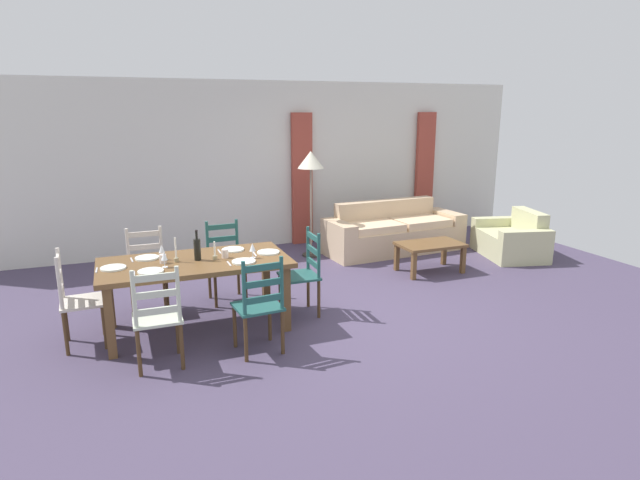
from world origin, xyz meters
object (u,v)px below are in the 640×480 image
Objects in this scene: coffee_cup_secondary at (163,259)px; wine_glass_near_right at (252,248)px; dining_chair_near_right at (259,305)px; dining_chair_head_east at (303,273)px; dining_table at (195,269)px; dining_chair_head_west at (76,300)px; standing_lamp at (311,166)px; armchair_upholstered at (514,240)px; dining_chair_far_right at (225,262)px; dining_chair_far_left at (147,271)px; wine_glass_near_left at (164,256)px; wine_glass_far_left at (162,249)px; coffee_table at (430,248)px; couch at (392,233)px; wine_bottle at (197,249)px; dining_chair_near_left at (157,317)px; coffee_cup_primary at (225,254)px.

wine_glass_near_right is at bearing -9.72° from coffee_cup_secondary.
dining_chair_near_right is 1.00× the size of dining_chair_head_east.
dining_chair_head_west is at bearing 179.38° from dining_table.
dining_chair_head_west is 4.04m from standing_lamp.
dining_chair_far_right is at bearing -176.45° from armchair_upholstered.
dining_chair_far_right is 1.00× the size of dining_chair_head_west.
dining_chair_far_left is 0.95m from wine_glass_near_left.
wine_glass_far_left reaches higher than armchair_upholstered.
coffee_table is (2.80, 0.96, -0.51)m from wine_glass_near_right.
dining_table is 0.62m from wine_glass_near_right.
couch is at bearing 148.78° from armchair_upholstered.
armchair_upholstered is (5.07, 1.06, -0.41)m from dining_table.
wine_glass_near_left reaches higher than coffee_table.
dining_chair_far_left is at bearing 98.56° from wine_glass_near_left.
dining_chair_near_left is at bearing -123.20° from wine_bottle.
armchair_upholstered is (6.21, 1.05, -0.23)m from dining_chair_head_west.
dining_chair_far_right is at bearing -157.01° from couch.
wine_glass_far_left is 0.10× the size of standing_lamp.
dining_chair_far_right reaches higher than wine_glass_near_right.
couch reaches higher than armchair_upholstered.
dining_chair_far_left is 3.04× the size of wine_bottle.
dining_chair_near_right and dining_chair_head_east have the same top height.
coffee_cup_secondary is at bearing 179.27° from dining_chair_head_east.
dining_chair_near_left reaches higher than coffee_cup_primary.
dining_chair_far_left is at bearing 120.86° from dining_chair_near_right.
standing_lamp reaches higher than dining_chair_head_west.
coffee_table is (4.51, 0.81, -0.12)m from dining_chair_head_west.
coffee_cup_primary is (-0.27, 0.11, -0.07)m from wine_glass_near_right.
wine_glass_far_left is (0.14, 0.88, 0.38)m from dining_chair_near_left.
armchair_upholstered is (4.76, 1.07, -0.55)m from coffee_cup_primary.
coffee_table is at bearing 20.54° from dining_chair_head_east.
armchair_upholstered reaches higher than coffee_table.
dining_chair_near_right reaches higher than wine_glass_far_left.
dining_table is at bearing -166.26° from coffee_table.
standing_lamp reaches higher than dining_chair_near_right.
coffee_table is at bearing 28.89° from dining_chair_near_right.
wine_glass_near_right is at bearing -165.19° from armchair_upholstered.
dining_chair_near_right is at bearing -61.40° from wine_bottle.
dining_chair_head_west is at bearing -169.79° from coffee_table.
dining_table is 1.15m from dining_chair_head_west.
dining_chair_near_left is at bearing -90.45° from dining_chair_far_left.
wine_bottle is 4.02m from couch.
dining_chair_near_right is at bearing -90.05° from dining_chair_far_right.
dining_chair_head_west is 5.96× the size of wine_glass_near_left.
wine_glass_near_right is 0.12× the size of armchair_upholstered.
wine_glass_near_right is at bearing -13.82° from wine_bottle.
coffee_table is at bearing 10.39° from wine_glass_far_left.
dining_table is 1.44× the size of armchair_upholstered.
dining_chair_far_left reaches higher than coffee_cup_secondary.
coffee_table is at bearing -47.75° from standing_lamp.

